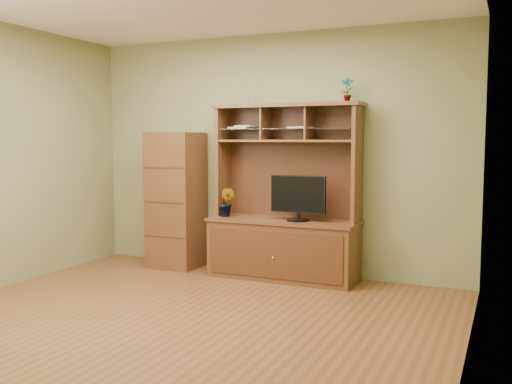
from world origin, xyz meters
The scene contains 8 objects.
room centered at (0.00, 0.00, 1.35)m, with size 4.54×4.04×2.74m.
media_hutch centered at (0.25, 1.73, 0.52)m, with size 1.66×0.61×1.90m.
monitor centered at (0.44, 1.65, 0.91)m, with size 0.61×0.24×0.48m.
orchid_plant centered at (-0.41, 1.65, 0.81)m, with size 0.18×0.14×0.33m, color #286021.
top_plant centered at (0.91, 1.80, 2.03)m, with size 0.14×0.09×0.26m, color #316523.
reed_diffuser centered at (-0.24, 1.81, 2.01)m, with size 0.06×0.06×0.28m.
magazines centered at (-0.05, 1.81, 1.65)m, with size 0.98×0.23×0.04m.
side_cabinet centered at (-1.12, 1.72, 0.80)m, with size 0.57×0.52×1.60m.
Camera 1 is at (2.49, -4.02, 1.52)m, focal length 40.00 mm.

